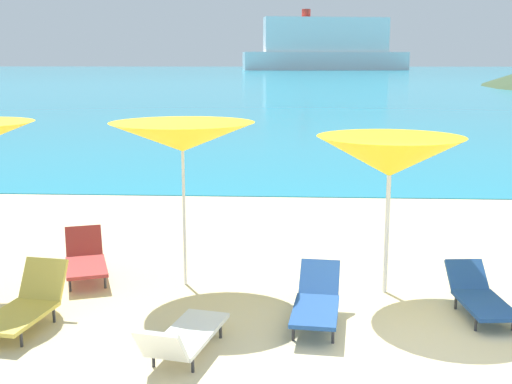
# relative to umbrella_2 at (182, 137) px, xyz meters

# --- Properties ---
(ground_plane) EXTENTS (50.00, 100.00, 0.30)m
(ground_plane) POSITION_rel_umbrella_2_xyz_m (3.00, 7.70, -2.30)
(ground_plane) COLOR beige
(ocean_water) EXTENTS (650.00, 440.00, 0.02)m
(ocean_water) POSITION_rel_umbrella_2_xyz_m (3.00, 226.32, -2.14)
(ocean_water) COLOR teal
(ocean_water) RESTS_ON ground_plane
(umbrella_2) EXTENTS (2.24, 2.24, 2.36)m
(umbrella_2) POSITION_rel_umbrella_2_xyz_m (0.00, 0.00, 0.00)
(umbrella_2) COLOR silver
(umbrella_2) RESTS_ON ground_plane
(umbrella_3) EXTENTS (2.18, 2.18, 2.20)m
(umbrella_3) POSITION_rel_umbrella_2_xyz_m (2.85, -0.17, -0.23)
(umbrella_3) COLOR silver
(umbrella_3) RESTS_ON ground_plane
(lounge_chair_2) EXTENTS (0.65, 1.43, 0.55)m
(lounge_chair_2) POSITION_rel_umbrella_2_xyz_m (3.94, -0.95, -1.90)
(lounge_chair_2) COLOR #1E478C
(lounge_chair_2) RESTS_ON ground_plane
(lounge_chair_3) EXTENTS (0.97, 1.42, 0.68)m
(lounge_chair_3) POSITION_rel_umbrella_2_xyz_m (-1.52, 0.16, -1.85)
(lounge_chair_3) COLOR #A53333
(lounge_chair_3) RESTS_ON ground_plane
(lounge_chair_5) EXTENTS (0.78, 1.41, 0.71)m
(lounge_chair_5) POSITION_rel_umbrella_2_xyz_m (-1.69, -1.66, -1.86)
(lounge_chair_5) COLOR #D8BF4C
(lounge_chair_5) RESTS_ON ground_plane
(lounge_chair_7) EXTENTS (0.84, 1.64, 0.60)m
(lounge_chair_7) POSITION_rel_umbrella_2_xyz_m (0.37, -2.41, -1.90)
(lounge_chair_7) COLOR white
(lounge_chair_7) RESTS_ON ground_plane
(lounge_chair_10) EXTENTS (0.68, 1.53, 0.62)m
(lounge_chair_10) POSITION_rel_umbrella_2_xyz_m (1.85, -1.36, -1.85)
(lounge_chair_10) COLOR #1E478C
(lounge_chair_10) RESTS_ON ground_plane
(cruise_ship) EXTENTS (64.79, 20.56, 22.92)m
(cruise_ship) POSITION_rel_umbrella_2_xyz_m (14.03, 251.22, 6.71)
(cruise_ship) COLOR white
(cruise_ship) RESTS_ON ocean_water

